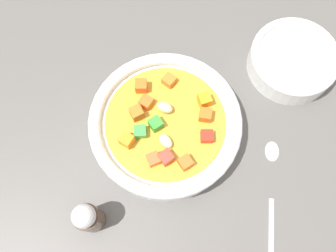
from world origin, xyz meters
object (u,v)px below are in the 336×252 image
soup_bowl_main (168,125)px  spoon (275,210)px  pepper_shaker (91,218)px  side_bowl_small (295,60)px

soup_bowl_main → spoon: bearing=-39.7°
spoon → pepper_shaker: 24.81cm
pepper_shaker → spoon: bearing=1.7°
spoon → pepper_shaker: pepper_shaker is taller
soup_bowl_main → spoon: soup_bowl_main is taller
soup_bowl_main → side_bowl_small: soup_bowl_main is taller
soup_bowl_main → spoon: size_ratio=0.99×
spoon → side_bowl_small: size_ratio=1.61×
spoon → pepper_shaker: size_ratio=2.74×
soup_bowl_main → pepper_shaker: (-10.07, -12.72, 1.27)cm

